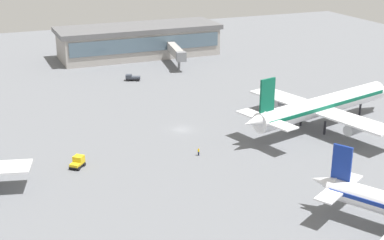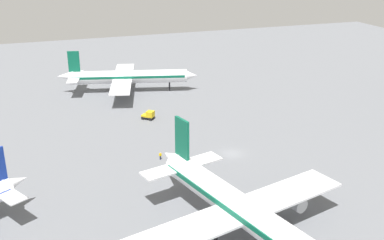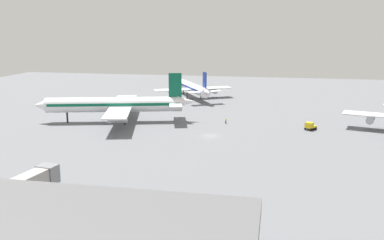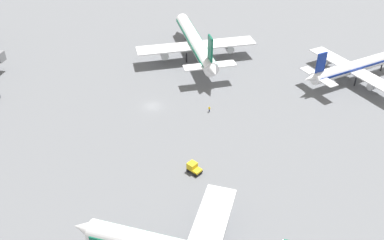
{
  "view_description": "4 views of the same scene",
  "coord_description": "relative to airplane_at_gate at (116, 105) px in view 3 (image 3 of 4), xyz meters",
  "views": [
    {
      "loc": [
        44.66,
        115.0,
        46.41
      ],
      "look_at": [
        -1.76,
        2.28,
        2.9
      ],
      "focal_mm": 51.79,
      "sensor_mm": 36.0,
      "label": 1
    },
    {
      "loc": [
        -87.01,
        39.78,
        44.57
      ],
      "look_at": [
        7.3,
        6.9,
        6.27
      ],
      "focal_mm": 43.82,
      "sensor_mm": 36.0,
      "label": 2
    },
    {
      "loc": [
        16.8,
        -110.65,
        28.89
      ],
      "look_at": [
        -6.6,
        7.61,
        2.51
      ],
      "focal_mm": 39.64,
      "sensor_mm": 36.0,
      "label": 3
    },
    {
      "loc": [
        97.41,
        13.63,
        62.52
      ],
      "look_at": [
        9.71,
        11.37,
        2.17
      ],
      "focal_mm": 38.72,
      "sensor_mm": 36.0,
      "label": 4
    }
  ],
  "objects": [
    {
      "name": "jet_bridge",
      "position": [
        10.55,
        -69.2,
        -0.39
      ],
      "size": [
        5.81,
        19.04,
        6.74
      ],
      "rotation": [
        0.0,
        0.0,
        1.41
      ],
      "color": "#9E9993",
      "rests_on": "ground"
    },
    {
      "name": "baggage_tug",
      "position": [
        58.41,
        0.69,
        -4.37
      ],
      "size": [
        3.66,
        3.74,
        2.3
      ],
      "rotation": [
        0.0,
        0.0,
        4.0
      ],
      "color": "black",
      "rests_on": "ground"
    },
    {
      "name": "airplane_at_gate",
      "position": [
        0.0,
        0.0,
        0.0
      ],
      "size": [
        49.19,
        40.16,
        15.19
      ],
      "rotation": [
        0.0,
        0.0,
        3.4
      ],
      "color": "white",
      "rests_on": "ground"
    },
    {
      "name": "ground_crew_worker",
      "position": [
        33.64,
        4.47,
        -4.67
      ],
      "size": [
        0.51,
        0.53,
        1.67
      ],
      "rotation": [
        0.0,
        0.0,
        5.81
      ],
      "color": "#1E2338",
      "rests_on": "ground"
    },
    {
      "name": "airplane_distant",
      "position": [
        14.3,
        49.16,
        -1.02
      ],
      "size": [
        30.88,
        36.92,
        12.38
      ],
      "rotation": [
        0.0,
        0.0,
        2.09
      ],
      "color": "white",
      "rests_on": "ground"
    },
    {
      "name": "ground",
      "position": [
        31.28,
        -11.46,
        -5.52
      ],
      "size": [
        288.0,
        288.0,
        0.0
      ],
      "primitive_type": "plane",
      "color": "slate"
    },
    {
      "name": "pushback_tractor",
      "position": [
        29.75,
        -57.69,
        -4.55
      ],
      "size": [
        4.79,
        3.55,
        1.9
      ],
      "rotation": [
        0.0,
        0.0,
        5.88
      ],
      "color": "black",
      "rests_on": "ground"
    }
  ]
}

